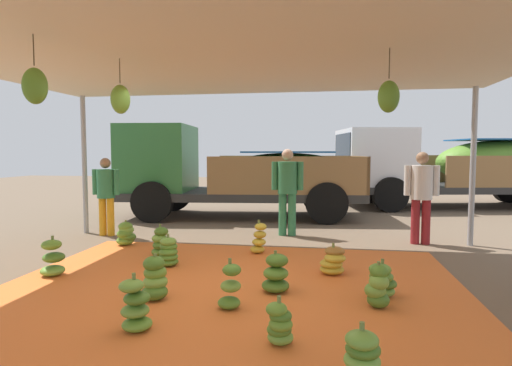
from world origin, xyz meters
TOP-DOWN VIEW (x-y plane):
  - ground_plane at (0.00, 3.00)m, footprint 40.00×40.00m
  - tarp_orange at (0.00, 0.00)m, footprint 5.84×5.15m
  - tent_canopy at (-0.01, -0.09)m, footprint 8.00×7.00m
  - banana_bunch_0 at (-2.51, 0.33)m, footprint 0.42×0.41m
  - banana_bunch_1 at (1.74, -0.21)m, footprint 0.33×0.33m
  - banana_bunch_2 at (0.09, 2.05)m, footprint 0.33×0.30m
  - banana_bunch_3 at (1.29, 1.01)m, footprint 0.48×0.47m
  - banana_bunch_4 at (-2.40, 2.28)m, footprint 0.47×0.44m
  - banana_bunch_5 at (-1.46, 1.58)m, footprint 0.37×0.37m
  - banana_bunch_6 at (-1.12, 1.05)m, footprint 0.39×0.42m
  - banana_bunch_7 at (-0.76, -0.33)m, footprint 0.39×0.43m
  - banana_bunch_8 at (0.59, 0.14)m, footprint 0.47×0.47m
  - banana_bunch_9 at (1.44, -1.92)m, footprint 0.39×0.40m
  - banana_bunch_10 at (0.17, -0.49)m, footprint 0.31×0.31m
  - banana_bunch_11 at (-0.60, -1.18)m, footprint 0.38×0.38m
  - banana_bunch_12 at (1.84, 0.18)m, footprint 0.44×0.42m
  - banana_bunch_13 at (0.78, -1.26)m, footprint 0.33×0.34m
  - cargo_truck_main at (-1.26, 6.01)m, footprint 6.36×2.91m
  - cargo_truck_far at (5.03, 9.06)m, footprint 7.35×3.66m
  - worker_0 at (0.41, 3.71)m, footprint 0.65×0.40m
  - worker_1 at (-3.23, 3.11)m, footprint 0.58×0.35m
  - worker_2 at (2.93, 3.30)m, footprint 0.63×0.38m

SIDE VIEW (x-z plane):
  - ground_plane at x=0.00m, z-range 0.00..0.00m
  - tarp_orange at x=0.00m, z-range 0.00..0.01m
  - banana_bunch_3 at x=1.29m, z-range -0.03..0.41m
  - banana_bunch_13 at x=0.78m, z-range -0.03..0.41m
  - banana_bunch_12 at x=1.84m, z-range -0.03..0.42m
  - banana_bunch_4 at x=-2.40m, z-range -0.02..0.44m
  - banana_bunch_6 at x=-1.12m, z-range -0.03..0.45m
  - banana_bunch_9 at x=1.44m, z-range -0.03..0.48m
  - banana_bunch_8 at x=0.59m, z-range -0.03..0.47m
  - banana_bunch_5 at x=-1.46m, z-range -0.03..0.50m
  - banana_bunch_10 at x=0.17m, z-range -0.04..0.51m
  - banana_bunch_1 at x=1.74m, z-range -0.02..0.50m
  - banana_bunch_0 at x=-2.51m, z-range -0.04..0.51m
  - banana_bunch_11 at x=-0.60m, z-range -0.04..0.51m
  - banana_bunch_7 at x=-0.76m, z-range -0.02..0.51m
  - banana_bunch_2 at x=0.09m, z-range -0.04..0.53m
  - worker_1 at x=-3.23m, z-range 0.13..1.72m
  - worker_2 at x=2.93m, z-range 0.14..1.85m
  - worker_0 at x=0.41m, z-range 0.15..1.91m
  - cargo_truck_main at x=-1.26m, z-range -0.02..2.38m
  - cargo_truck_far at x=5.03m, z-range 0.08..2.48m
  - tent_canopy at x=-0.01m, z-range 1.37..4.30m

